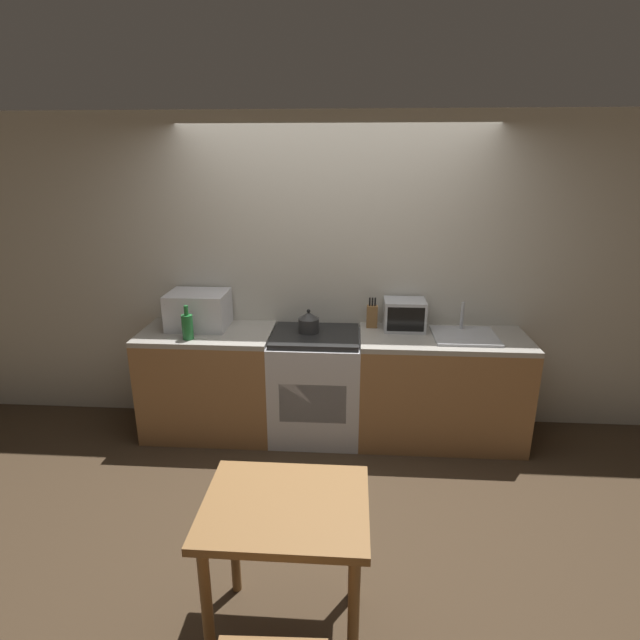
{
  "coord_description": "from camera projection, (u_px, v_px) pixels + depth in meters",
  "views": [
    {
      "loc": [
        0.16,
        -3.07,
        2.26
      ],
      "look_at": [
        -0.09,
        0.59,
        1.05
      ],
      "focal_mm": 28.0,
      "sensor_mm": 36.0,
      "label": 1
    }
  ],
  "objects": [
    {
      "name": "ground_plane",
      "position": [
        326.0,
        483.0,
        3.62
      ],
      "size": [
        16.0,
        16.0,
        0.0
      ],
      "primitive_type": "plane",
      "color": "#3D2D1E"
    },
    {
      "name": "wall_back",
      "position": [
        334.0,
        276.0,
        4.19
      ],
      "size": [
        10.0,
        0.06,
        2.6
      ],
      "color": "beige",
      "rests_on": "ground_plane"
    },
    {
      "name": "counter_left_run",
      "position": [
        210.0,
        381.0,
        4.2
      ],
      "size": [
        1.07,
        0.62,
        0.9
      ],
      "color": "olive",
      "rests_on": "ground_plane"
    },
    {
      "name": "counter_right_run",
      "position": [
        440.0,
        388.0,
        4.08
      ],
      "size": [
        1.33,
        0.62,
        0.9
      ],
      "color": "olive",
      "rests_on": "ground_plane"
    },
    {
      "name": "stove_range",
      "position": [
        315.0,
        385.0,
        4.15
      ],
      "size": [
        0.72,
        0.62,
        0.9
      ],
      "color": "silver",
      "rests_on": "ground_plane"
    },
    {
      "name": "kettle",
      "position": [
        309.0,
        322.0,
        4.02
      ],
      "size": [
        0.17,
        0.17,
        0.19
      ],
      "color": "#2D2D2D",
      "rests_on": "stove_range"
    },
    {
      "name": "microwave",
      "position": [
        198.0,
        310.0,
        4.12
      ],
      "size": [
        0.48,
        0.37,
        0.3
      ],
      "color": "silver",
      "rests_on": "counter_left_run"
    },
    {
      "name": "bottle",
      "position": [
        187.0,
        326.0,
        3.86
      ],
      "size": [
        0.09,
        0.09,
        0.27
      ],
      "color": "#1E662D",
      "rests_on": "counter_left_run"
    },
    {
      "name": "knife_block",
      "position": [
        372.0,
        316.0,
        4.13
      ],
      "size": [
        0.09,
        0.06,
        0.25
      ],
      "color": "brown",
      "rests_on": "counter_right_run"
    },
    {
      "name": "toaster_oven",
      "position": [
        404.0,
        315.0,
        4.07
      ],
      "size": [
        0.33,
        0.26,
        0.25
      ],
      "color": "#ADAFB5",
      "rests_on": "counter_right_run"
    },
    {
      "name": "sink_basin",
      "position": [
        465.0,
        335.0,
        3.93
      ],
      "size": [
        0.49,
        0.44,
        0.24
      ],
      "color": "#ADAFB5",
      "rests_on": "counter_right_run"
    },
    {
      "name": "dining_table",
      "position": [
        286.0,
        527.0,
        2.28
      ],
      "size": [
        0.75,
        0.61,
        0.77
      ],
      "color": "brown",
      "rests_on": "ground_plane"
    }
  ]
}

